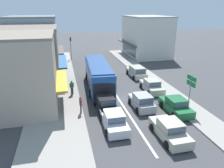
{
  "coord_description": "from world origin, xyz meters",
  "views": [
    {
      "loc": [
        -5.75,
        -21.21,
        9.61
      ],
      "look_at": [
        -0.36,
        2.08,
        1.2
      ],
      "focal_mm": 35.0,
      "sensor_mm": 36.0,
      "label": 1
    }
  ],
  "objects": [
    {
      "name": "kerb_right",
      "position": [
        6.2,
        6.0,
        0.06
      ],
      "size": [
        2.8,
        44.0,
        0.12
      ],
      "primitive_type": "cube",
      "color": "gray",
      "rests_on": "ground"
    },
    {
      "name": "city_bus",
      "position": [
        -1.58,
        4.42,
        1.88
      ],
      "size": [
        3.14,
        10.97,
        3.23
      ],
      "color": "#1E4C99",
      "rests_on": "ground"
    },
    {
      "name": "ground_plane",
      "position": [
        0.0,
        0.0,
        0.0
      ],
      "size": [
        140.0,
        140.0,
        0.0
      ],
      "primitive_type": "plane",
      "color": "#3F3F42"
    },
    {
      "name": "sedan_behind_bus_near",
      "position": [
        1.9,
        -7.91,
        0.66
      ],
      "size": [
        1.95,
        4.23,
        1.47
      ],
      "color": "#B7B29E",
      "rests_on": "ground"
    },
    {
      "name": "shopfront_far_end",
      "position": [
        -10.18,
        17.41,
        4.16
      ],
      "size": [
        8.53,
        8.81,
        8.32
      ],
      "color": "#84939E",
      "rests_on": "ground"
    },
    {
      "name": "sidewalk_left",
      "position": [
        -6.8,
        6.0,
        0.07
      ],
      "size": [
        5.2,
        44.0,
        0.14
      ],
      "primitive_type": "cube",
      "color": "gray",
      "rests_on": "ground"
    },
    {
      "name": "building_right_far",
      "position": [
        11.48,
        21.87,
        4.0
      ],
      "size": [
        8.51,
        11.08,
        8.0
      ],
      "color": "silver",
      "rests_on": "ground"
    },
    {
      "name": "directional_road_sign",
      "position": [
        6.01,
        -3.81,
        2.7
      ],
      "size": [
        0.1,
        1.4,
        3.6
      ],
      "color": "gray",
      "rests_on": "ground"
    },
    {
      "name": "shopfront_corner_near",
      "position": [
        -10.18,
        0.25,
        3.67
      ],
      "size": [
        8.47,
        7.6,
        7.35
      ],
      "color": "#B2A38E",
      "rests_on": "ground"
    },
    {
      "name": "pedestrian_with_handbag_near",
      "position": [
        -4.41,
        -2.3,
        1.07
      ],
      "size": [
        0.25,
        0.65,
        1.63
      ],
      "color": "#333338",
      "rests_on": "sidewalk_left"
    },
    {
      "name": "shopfront_mid_block",
      "position": [
        -10.18,
        8.5,
        3.66
      ],
      "size": [
        8.96,
        8.35,
        7.33
      ],
      "color": "gray",
      "rests_on": "ground"
    },
    {
      "name": "pedestrian_browsing_midblock",
      "position": [
        -4.96,
        2.61,
        1.07
      ],
      "size": [
        0.49,
        0.38,
        1.63
      ],
      "color": "#232838",
      "rests_on": "sidewalk_left"
    },
    {
      "name": "traffic_light_downstreet",
      "position": [
        -4.01,
        21.88,
        2.85
      ],
      "size": [
        0.33,
        0.24,
        4.2
      ],
      "color": "gray",
      "rests_on": "ground"
    },
    {
      "name": "lane_centre_line",
      "position": [
        0.0,
        4.0,
        0.0
      ],
      "size": [
        0.2,
        28.0,
        0.01
      ],
      "primitive_type": "cube",
      "color": "silver",
      "rests_on": "ground"
    },
    {
      "name": "parked_sedan_kerb_second",
      "position": [
        4.47,
        1.77,
        0.66
      ],
      "size": [
        1.94,
        4.22,
        1.47
      ],
      "color": "#B7B29E",
      "rests_on": "ground"
    },
    {
      "name": "sedan_adjacent_lane_lead",
      "position": [
        -1.94,
        -5.47,
        0.66
      ],
      "size": [
        1.92,
        4.21,
        1.47
      ],
      "color": "silver",
      "rests_on": "ground"
    },
    {
      "name": "hatchback_queue_gap_filler",
      "position": [
        1.63,
        -2.42,
        0.71
      ],
      "size": [
        1.88,
        3.73,
        1.54
      ],
      "color": "#9EA3A8",
      "rests_on": "ground"
    },
    {
      "name": "parked_wagon_kerb_third",
      "position": [
        4.61,
        7.71,
        0.75
      ],
      "size": [
        2.05,
        4.56,
        1.58
      ],
      "color": "#B7B29E",
      "rests_on": "ground"
    },
    {
      "name": "sedan_behind_bus_mid",
      "position": [
        -1.95,
        -2.12,
        0.66
      ],
      "size": [
        2.0,
        4.25,
        1.47
      ],
      "color": "black",
      "rests_on": "ground"
    },
    {
      "name": "parked_sedan_kerb_front",
      "position": [
        4.55,
        -3.94,
        0.66
      ],
      "size": [
        1.9,
        4.2,
        1.47
      ],
      "color": "#1E6638",
      "rests_on": "ground"
    }
  ]
}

